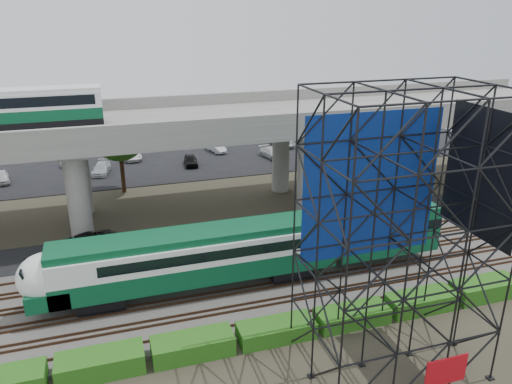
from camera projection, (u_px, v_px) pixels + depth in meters
name	position (u px, v px, depth m)	size (l,w,h in m)	color
ground	(240.00, 302.00, 33.27)	(140.00, 140.00, 0.00)	#474233
ballast_bed	(232.00, 286.00, 35.03)	(90.00, 12.00, 0.20)	slate
service_road	(207.00, 237.00, 42.64)	(90.00, 5.00, 0.08)	black
parking_lot	(168.00, 161.00, 63.62)	(90.00, 18.00, 0.08)	black
harbor_water	(149.00, 124.00, 83.28)	(140.00, 40.00, 0.03)	slate
rail_tracks	(232.00, 284.00, 34.96)	(90.00, 9.52, 0.16)	#472D1E
commuter_train	(229.00, 251.00, 34.00)	(29.30, 3.06, 4.30)	black
overpass	(180.00, 130.00, 44.41)	(80.00, 12.00, 12.40)	#9E9B93
scaffold_tower	(399.00, 239.00, 25.27)	(9.36, 6.36, 15.00)	black
hedge_strip	(276.00, 330.00, 29.52)	(34.60, 1.80, 1.20)	#235B14
trees	(140.00, 161.00, 44.44)	(40.94, 16.94, 7.69)	#382314
suv	(91.00, 241.00, 40.09)	(2.36, 5.12, 1.42)	black
parked_cars	(173.00, 156.00, 63.27)	(37.72, 9.74, 1.30)	silver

